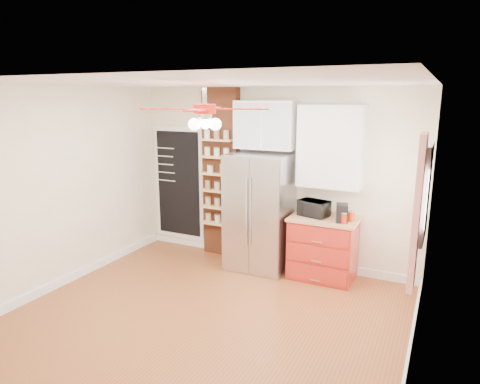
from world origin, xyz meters
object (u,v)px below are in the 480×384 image
at_px(ceiling_fan, 205,109).
at_px(pantry_jar_oats, 210,169).
at_px(canister_left, 344,218).
at_px(red_cabinet, 323,248).
at_px(toaster_oven, 314,208).
at_px(fridge, 259,212).
at_px(coffee_maker, 342,213).

distance_m(ceiling_fan, pantry_jar_oats, 2.26).
xyz_separation_m(ceiling_fan, canister_left, (1.23, 1.52, -1.45)).
height_order(red_cabinet, pantry_jar_oats, pantry_jar_oats).
bearing_deg(toaster_oven, fridge, -161.41).
height_order(toaster_oven, pantry_jar_oats, pantry_jar_oats).
distance_m(ceiling_fan, coffee_maker, 2.42).
xyz_separation_m(red_cabinet, ceiling_fan, (-0.92, -1.68, 1.97)).
relative_size(fridge, pantry_jar_oats, 15.16).
height_order(fridge, red_cabinet, fridge).
bearing_deg(canister_left, fridge, 175.18).
xyz_separation_m(ceiling_fan, coffee_maker, (1.18, 1.58, -1.40)).
bearing_deg(fridge, ceiling_fan, -88.24).
distance_m(red_cabinet, ceiling_fan, 2.75).
bearing_deg(fridge, red_cabinet, 2.95).
bearing_deg(toaster_oven, pantry_jar_oats, -168.41).
bearing_deg(coffee_maker, canister_left, -67.96).
distance_m(ceiling_fan, toaster_oven, 2.33).
relative_size(ceiling_fan, canister_left, 10.04).
bearing_deg(red_cabinet, ceiling_fan, -118.71).
height_order(fridge, pantry_jar_oats, fridge).
relative_size(coffee_maker, canister_left, 1.77).
height_order(ceiling_fan, toaster_oven, ceiling_fan).
bearing_deg(coffee_maker, red_cabinet, 143.19).
bearing_deg(fridge, pantry_jar_oats, 170.95).
bearing_deg(pantry_jar_oats, fridge, -9.05).
relative_size(red_cabinet, ceiling_fan, 0.67).
height_order(fridge, canister_left, fridge).
relative_size(red_cabinet, toaster_oven, 2.29).
height_order(ceiling_fan, canister_left, ceiling_fan).
height_order(canister_left, pantry_jar_oats, pantry_jar_oats).
distance_m(toaster_oven, coffee_maker, 0.44).
distance_m(coffee_maker, pantry_jar_oats, 2.20).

